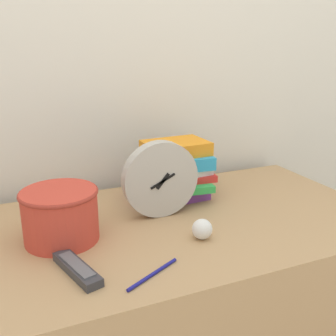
% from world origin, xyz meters
% --- Properties ---
extents(wall_back, '(6.00, 0.04, 2.40)m').
position_xyz_m(wall_back, '(0.00, 0.73, 1.20)').
color(wall_back, silver).
rests_on(wall_back, ground_plane).
extents(desk, '(1.30, 0.66, 0.74)m').
position_xyz_m(desk, '(0.00, 0.33, 0.37)').
color(desk, tan).
rests_on(desk, ground_plane).
extents(desk_clock, '(0.23, 0.04, 0.23)m').
position_xyz_m(desk_clock, '(0.01, 0.38, 0.85)').
color(desk_clock, '#B7B2A8').
rests_on(desk_clock, desk).
extents(book_stack, '(0.27, 0.21, 0.19)m').
position_xyz_m(book_stack, '(0.10, 0.50, 0.83)').
color(book_stack, '#7A3899').
rests_on(book_stack, desk).
extents(basket, '(0.20, 0.20, 0.14)m').
position_xyz_m(basket, '(-0.28, 0.34, 0.81)').
color(basket, '#C63D2D').
rests_on(basket, desk).
extents(tv_remote, '(0.09, 0.17, 0.02)m').
position_xyz_m(tv_remote, '(-0.28, 0.17, 0.75)').
color(tv_remote, '#333338').
rests_on(tv_remote, desk).
extents(crumpled_paper_ball, '(0.05, 0.05, 0.05)m').
position_xyz_m(crumpled_paper_ball, '(0.05, 0.20, 0.77)').
color(crumpled_paper_ball, white).
rests_on(crumpled_paper_ball, desk).
extents(pen, '(0.14, 0.08, 0.01)m').
position_xyz_m(pen, '(-0.13, 0.09, 0.74)').
color(pen, navy).
rests_on(pen, desk).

